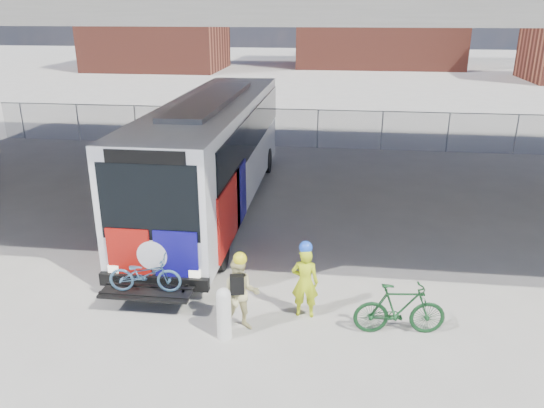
% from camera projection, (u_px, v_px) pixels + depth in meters
% --- Properties ---
extents(ground, '(160.00, 160.00, 0.00)m').
position_uv_depth(ground, '(259.00, 254.00, 14.39)').
color(ground, '#9E9991').
rests_on(ground, ground).
extents(bus, '(2.67, 12.90, 3.69)m').
position_uv_depth(bus, '(213.00, 146.00, 17.14)').
color(bus, silver).
rests_on(bus, ground).
extents(chainlink_fence, '(30.00, 0.06, 30.00)m').
position_uv_depth(chainlink_fence, '(297.00, 118.00, 25.06)').
color(chainlink_fence, gray).
rests_on(chainlink_fence, ground).
extents(brick_buildings, '(54.00, 22.00, 12.00)m').
position_uv_depth(brick_buildings, '(337.00, 17.00, 57.23)').
color(brick_buildings, brown).
rests_on(brick_buildings, ground).
extents(bollard, '(0.29, 0.29, 1.13)m').
position_uv_depth(bollard, '(224.00, 312.00, 10.56)').
color(bollard, silver).
rests_on(bollard, ground).
extents(cyclist_hivis, '(0.60, 0.41, 1.76)m').
position_uv_depth(cyclist_hivis, '(305.00, 280.00, 11.27)').
color(cyclist_hivis, '#C1D616').
rests_on(cyclist_hivis, ground).
extents(cyclist_tan, '(0.89, 0.76, 1.76)m').
position_uv_depth(cyclist_tan, '(241.00, 294.00, 10.76)').
color(cyclist_tan, beige).
rests_on(cyclist_tan, ground).
extents(bike_parked, '(1.91, 0.73, 1.12)m').
position_uv_depth(bike_parked, '(400.00, 309.00, 10.73)').
color(bike_parked, '#12391A').
rests_on(bike_parked, ground).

